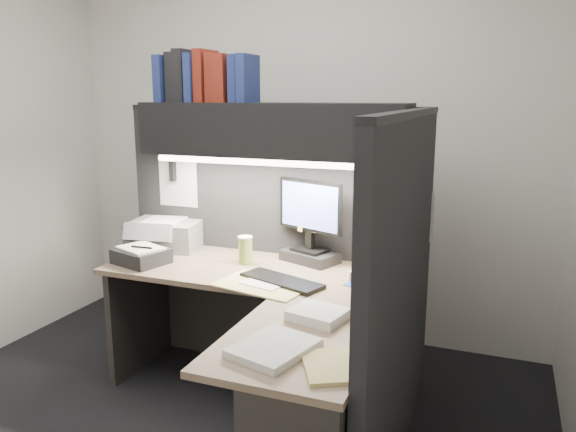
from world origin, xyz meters
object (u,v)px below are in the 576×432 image
Objects in this scene: monitor at (310,230)px; keyboard at (282,281)px; coffee_cup at (245,251)px; printer at (167,234)px; overhead_shelf at (272,130)px; telephone at (373,270)px; desk at (270,370)px; notebook_stack at (141,256)px.

monitor is 1.04× the size of keyboard.
keyboard is 3.08× the size of coffee_cup.
printer reaches higher than coffee_cup.
keyboard is 0.42m from coffee_cup.
printer is (-0.75, 0.04, -0.68)m from overhead_shelf.
telephone is 0.75m from coffee_cup.
printer reaches higher than keyboard.
coffee_cup is (-0.42, 0.64, 0.36)m from desk.
monitor is 0.45m from keyboard.
overhead_shelf is at bearing 169.50° from telephone.
telephone is at bearing 63.45° from desk.
overhead_shelf reaches higher than monitor.
printer is at bearing 143.12° from desk.
telephone is at bearing 0.68° from monitor.
keyboard is 2.17× the size of telephone.
overhead_shelf is at bearing 111.79° from desk.
desk is 0.50m from keyboard.
telephone is (0.33, 0.65, 0.33)m from desk.
monitor is 1.70× the size of notebook_stack.
keyboard is 1.04m from printer.
notebook_stack reaches higher than keyboard.
overhead_shelf is 0.71m from coffee_cup.
monitor is 0.97m from printer.
overhead_shelf is at bearing -13.44° from printer.
monitor is at bearing 96.12° from desk.
printer is (-0.97, -0.02, -0.11)m from monitor.
monitor is 0.40m from coffee_cup.
keyboard is at bearing -1.93° from notebook_stack.
coffee_cup is 0.35× the size of printer.
telephone is 0.49× the size of printer.
coffee_cup is 0.61m from notebook_stack.
overhead_shelf is 5.45× the size of notebook_stack.
printer is at bearing -157.51° from monitor.
desk is 3.64× the size of keyboard.
keyboard is at bearing 103.97° from desk.
keyboard is at bearing -60.52° from overhead_shelf.
coffee_cup is (-0.33, 0.25, 0.06)m from keyboard.
notebook_stack is (-1.32, -0.23, 0.00)m from telephone.
printer is at bearing 166.52° from coffee_cup.
notebook_stack is at bearing -135.50° from monitor.
telephone is (0.42, 0.26, 0.03)m from keyboard.
overhead_shelf reaches higher than desk.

